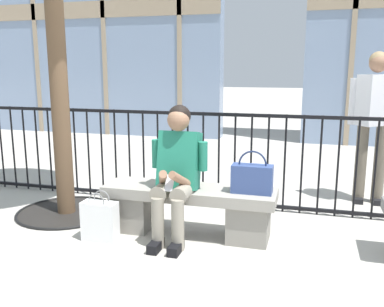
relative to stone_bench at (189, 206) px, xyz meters
name	(u,v)px	position (x,y,z in m)	size (l,w,h in m)	color
ground_plane	(189,233)	(0.00, 0.00, -0.27)	(60.00, 60.00, 0.00)	#B2ADA3
stone_bench	(189,206)	(0.00, 0.00, 0.00)	(1.60, 0.44, 0.45)	gray
seated_person_with_phone	(176,169)	(-0.08, -0.13, 0.38)	(0.52, 0.66, 1.21)	gray
handbag_on_bench	(252,178)	(0.58, -0.01, 0.31)	(0.36, 0.16, 0.38)	#33477F
shopping_bag	(100,221)	(-0.73, -0.37, -0.09)	(0.32, 0.14, 0.45)	white
bystander_at_railing	(374,116)	(1.73, 1.49, 0.73)	(0.55, 0.41, 1.71)	#6B6051
plaza_railing	(211,159)	(0.00, 0.87, 0.26)	(9.15, 0.04, 1.06)	black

